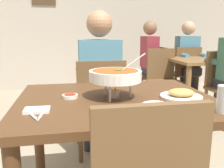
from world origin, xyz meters
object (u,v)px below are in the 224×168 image
(diner_main, at_px, (99,76))
(dining_table_far, at_px, (206,68))
(sauce_dish, at_px, (70,96))
(chair_bg_corner, at_px, (163,76))
(patron_bg_left, at_px, (151,57))
(chair_diner_main, at_px, (100,103))
(appetizer_plate, at_px, (181,95))
(patron_bg_middle, at_px, (188,56))
(chair_bg_middle, at_px, (185,70))
(chair_bg_left, at_px, (153,71))
(curry_bowl, at_px, (115,76))
(dining_table_main, at_px, (117,117))
(rice_plate, at_px, (155,109))
(drink_glass, at_px, (224,101))

(diner_main, xyz_separation_m, dining_table_far, (1.69, 1.06, -0.12))
(sauce_dish, height_order, chair_bg_corner, chair_bg_corner)
(chair_bg_corner, distance_m, patron_bg_left, 0.52)
(chair_diner_main, height_order, appetizer_plate, chair_diner_main)
(appetizer_plate, bearing_deg, dining_table_far, 55.29)
(sauce_dish, bearing_deg, appetizer_plate, -10.35)
(chair_diner_main, relative_size, patron_bg_middle, 0.69)
(diner_main, xyz_separation_m, patron_bg_left, (1.06, 1.61, 0.00))
(chair_bg_middle, distance_m, patron_bg_middle, 0.24)
(chair_bg_left, bearing_deg, chair_bg_corner, -91.82)
(dining_table_far, bearing_deg, chair_bg_left, 138.10)
(chair_diner_main, xyz_separation_m, patron_bg_middle, (1.68, 1.63, 0.24))
(dining_table_far, height_order, chair_bg_middle, chair_bg_middle)
(curry_bowl, height_order, chair_bg_middle, curry_bowl)
(sauce_dish, bearing_deg, dining_table_main, -9.00)
(chair_diner_main, bearing_deg, chair_bg_middle, 44.65)
(appetizer_plate, distance_m, sauce_dish, 0.64)
(dining_table_far, xyz_separation_m, chair_bg_middle, (-0.05, 0.52, -0.11))
(rice_plate, bearing_deg, sauce_dish, 138.83)
(dining_table_main, xyz_separation_m, chair_bg_middle, (1.64, 2.36, -0.13))
(diner_main, xyz_separation_m, rice_plate, (0.12, -1.08, 0.03))
(dining_table_main, height_order, patron_bg_left, patron_bg_left)
(diner_main, height_order, chair_bg_left, diner_main)
(chair_diner_main, relative_size, sauce_dish, 10.00)
(diner_main, distance_m, chair_bg_left, 1.95)
(curry_bowl, distance_m, patron_bg_middle, 2.92)
(curry_bowl, relative_size, chair_bg_left, 0.37)
(chair_diner_main, distance_m, dining_table_far, 2.02)
(drink_glass, xyz_separation_m, chair_bg_left, (0.65, 2.73, -0.31))
(chair_diner_main, bearing_deg, dining_table_far, 32.93)
(rice_plate, bearing_deg, dining_table_main, 112.49)
(dining_table_main, bearing_deg, rice_plate, -67.51)
(diner_main, bearing_deg, appetizer_plate, -66.76)
(chair_bg_left, bearing_deg, patron_bg_middle, -0.19)
(drink_glass, bearing_deg, curry_bowl, 142.50)
(dining_table_main, distance_m, chair_diner_main, 0.76)
(diner_main, bearing_deg, patron_bg_left, 56.74)
(chair_bg_middle, bearing_deg, patron_bg_middle, 14.12)
(chair_bg_middle, bearing_deg, drink_glass, -113.72)
(appetizer_plate, height_order, chair_bg_left, chair_bg_left)
(diner_main, relative_size, chair_bg_left, 1.46)
(patron_bg_middle, bearing_deg, drink_glass, -114.39)
(dining_table_main, distance_m, curry_bowl, 0.24)
(appetizer_plate, bearing_deg, chair_bg_corner, 70.32)
(dining_table_main, height_order, diner_main, diner_main)
(curry_bowl, distance_m, chair_bg_left, 2.65)
(chair_bg_middle, bearing_deg, chair_bg_left, 178.67)
(dining_table_far, bearing_deg, rice_plate, -126.22)
(chair_diner_main, distance_m, patron_bg_left, 1.97)
(curry_bowl, xyz_separation_m, patron_bg_left, (1.06, 2.39, -0.14))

